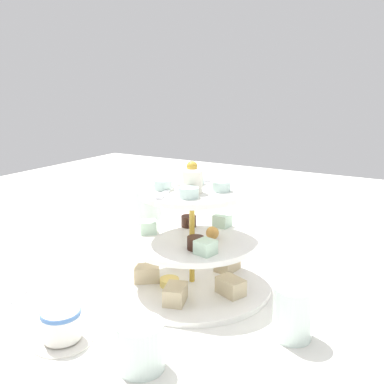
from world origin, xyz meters
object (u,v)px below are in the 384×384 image
Objects in this scene: teacup_with_saucer at (62,327)px; water_glass_mid_back at (293,312)px; butter_knife_left at (301,251)px; butter_knife_right at (36,282)px; tiered_serving_stand at (192,249)px; water_glass_tall_right at (148,217)px; water_glass_short_left at (141,346)px.

water_glass_mid_back is (-0.18, 0.29, 0.02)m from teacup_with_saucer.
butter_knife_left is 1.00× the size of butter_knife_right.
tiered_serving_stand reaches higher than butter_knife_right.
tiered_serving_stand is 2.27× the size of water_glass_tall_right.
water_glass_short_left is 0.35m from butter_knife_right.
water_glass_tall_right reaches higher than water_glass_short_left.
tiered_serving_stand is at bearing -165.63° from water_glass_short_left.
butter_knife_right is 2.07× the size of water_glass_mid_back.
teacup_with_saucer is at bearing 95.89° from butter_knife_left.
butter_knife_left is (-0.52, 0.07, -0.03)m from water_glass_short_left.
butter_knife_left is 0.58m from butter_knife_right.
water_glass_mid_back is (0.07, 0.22, -0.03)m from tiered_serving_stand.
butter_knife_right is 0.49m from water_glass_mid_back.
teacup_with_saucer is at bearing -86.12° from water_glass_short_left.
water_glass_tall_right is 0.42m from teacup_with_saucer.
water_glass_tall_right is 1.46× the size of teacup_with_saucer.
tiered_serving_stand is 0.31m from butter_knife_left.
water_glass_short_left reaches higher than butter_knife_right.
water_glass_short_left is at bearing 14.37° from tiered_serving_stand.
teacup_with_saucer is 0.57m from butter_knife_left.
butter_knife_right is at bearing -120.77° from teacup_with_saucer.
water_glass_mid_back is (0.22, 0.42, -0.02)m from water_glass_tall_right.
butter_knife_right is (0.41, -0.40, 0.00)m from butter_knife_left.
teacup_with_saucer is at bearing -57.96° from water_glass_mid_back.
tiered_serving_stand reaches higher than teacup_with_saucer.
teacup_with_saucer is (0.40, 0.13, -0.04)m from water_glass_tall_right.
water_glass_mid_back is (-0.07, 0.49, 0.04)m from butter_knife_right.
butter_knife_left is at bearing -166.19° from water_glass_mid_back.
tiered_serving_stand is 0.23m from water_glass_mid_back.
water_glass_mid_back is at bearing 131.19° from butter_knife_left.
tiered_serving_stand is at bearing 163.28° from teacup_with_saucer.
butter_knife_right is at bearing -107.60° from water_glass_short_left.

